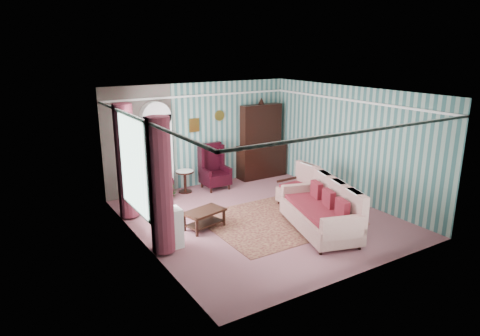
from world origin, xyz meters
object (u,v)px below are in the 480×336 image
seated_woman (155,178)px  nest_table (316,180)px  round_side_table (185,182)px  wingback_left (155,177)px  wingback_right (215,167)px  bookcase (158,154)px  plant_stand (168,229)px  coffee_table (204,219)px  dresser_hutch (262,139)px  sofa (319,211)px  floral_armchair (298,184)px

seated_woman → nest_table: bearing=-20.8°
round_side_table → wingback_left: bearing=-170.5°
wingback_right → seated_woman: size_ratio=1.06×
bookcase → plant_stand: size_ratio=2.80×
seated_woman → coffee_table: (0.24, -2.29, -0.38)m
bookcase → nest_table: 4.37m
bookcase → dresser_hutch: bearing=-2.1°
wingback_left → bookcase: bearing=57.3°
seated_woman → nest_table: size_ratio=2.19×
wingback_left → round_side_table: 0.97m
bookcase → seated_woman: bearing=-122.7°
plant_stand → sofa: (3.05, -0.98, 0.07)m
seated_woman → plant_stand: (-0.80, -2.75, -0.19)m
wingback_left → sofa: size_ratio=0.56×
bookcase → plant_stand: 3.39m
bookcase → coffee_table: (-0.01, -2.68, -0.91)m
dresser_hutch → wingback_left: bearing=-175.6°
bookcase → seated_woman: bookcase is taller
coffee_table → wingback_left: bearing=96.0°
wingback_right → nest_table: 2.81m
seated_woman → plant_stand: seated_woman is taller
floral_armchair → coffee_table: size_ratio=1.23×
dresser_hutch → wingback_left: dresser_hutch is taller
dresser_hutch → round_side_table: bearing=-177.4°
round_side_table → sofa: size_ratio=0.27×
round_side_table → floral_armchair: 3.10m
plant_stand → coffee_table: bearing=23.9°
sofa → bookcase: bearing=42.5°
wingback_right → floral_armchair: size_ratio=1.14×
seated_woman → floral_armchair: size_ratio=1.08×
wingback_right → floral_armchair: wingback_right is taller
wingback_right → seated_woman: wingback_right is taller
nest_table → sofa: 2.84m
dresser_hutch → coffee_table: size_ratio=2.67×
round_side_table → coffee_table: size_ratio=0.68×
bookcase → floral_armchair: size_ratio=2.05×
dresser_hutch → nest_table: bearing=-72.6°
bookcase → dresser_hutch: size_ratio=0.95×
plant_stand → wingback_left: bearing=73.8°
floral_armchair → coffee_table: 2.64m
nest_table → plant_stand: plant_stand is taller
wingback_left → wingback_right: size_ratio=1.00×
seated_woman → plant_stand: 2.87m
wingback_left → plant_stand: size_ratio=1.56×
seated_woman → nest_table: (4.07, -1.55, -0.32)m
round_side_table → dresser_hutch: bearing=2.6°
nest_table → plant_stand: size_ratio=0.68×
sofa → wingback_right: bearing=24.3°
bookcase → sofa: 4.62m
round_side_table → sofa: sofa is taller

